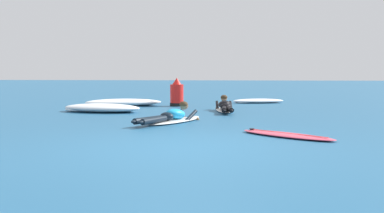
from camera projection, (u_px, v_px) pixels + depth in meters
ground_plane at (219, 104)px, 17.15m from camera, size 120.00×120.00×0.00m
surfer_near at (172, 117)px, 10.72m from camera, size 1.48×2.50×0.53m
surfer_far at (225, 107)px, 13.93m from camera, size 0.76×2.63×0.54m
drifting_surfboard at (286, 135)px, 8.35m from camera, size 1.89×1.64×0.16m
whitewater_front at (258, 101)px, 17.95m from camera, size 2.25×1.41×0.17m
whitewater_mid_left at (102, 108)px, 13.69m from camera, size 2.62×1.49×0.26m
whitewater_mid_right at (124, 103)px, 16.25m from camera, size 2.94×1.70×0.27m
channel_marker_buoy at (177, 95)px, 16.16m from camera, size 0.51×0.51×1.03m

